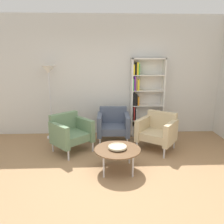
{
  "coord_description": "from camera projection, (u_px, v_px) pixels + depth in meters",
  "views": [
    {
      "loc": [
        -0.12,
        -3.15,
        1.96
      ],
      "look_at": [
        0.05,
        0.84,
        0.95
      ],
      "focal_mm": 36.0,
      "sensor_mm": 36.0,
      "label": 1
    }
  ],
  "objects": [
    {
      "name": "armchair_spare_guest",
      "position": [
        158.0,
        130.0,
        4.75
      ],
      "size": [
        0.95,
        0.93,
        0.78
      ],
      "rotation": [
        0.0,
        0.0,
        -0.63
      ],
      "color": "#C6B289",
      "rests_on": "ground_plane"
    },
    {
      "name": "plaster_back_panel",
      "position": [
        107.0,
        76.0,
        5.56
      ],
      "size": [
        6.4,
        0.12,
        2.9
      ],
      "primitive_type": "cube",
      "color": "silver",
      "rests_on": "ground_plane"
    },
    {
      "name": "decorative_bowl",
      "position": [
        118.0,
        147.0,
        3.85
      ],
      "size": [
        0.32,
        0.32,
        0.05
      ],
      "color": "beige",
      "rests_on": "coffee_table_low"
    },
    {
      "name": "coffee_table_low",
      "position": [
        117.0,
        150.0,
        3.87
      ],
      "size": [
        0.8,
        0.8,
        0.4
      ],
      "color": "brown",
      "rests_on": "ground_plane"
    },
    {
      "name": "armchair_near_window",
      "position": [
        70.0,
        132.0,
        4.66
      ],
      "size": [
        0.95,
        0.95,
        0.78
      ],
      "rotation": [
        0.0,
        0.0,
        0.73
      ],
      "color": "slate",
      "rests_on": "ground_plane"
    },
    {
      "name": "ground_plane",
      "position": [
        111.0,
        183.0,
        3.54
      ],
      "size": [
        8.32,
        8.32,
        0.0
      ],
      "primitive_type": "plane",
      "color": "#9E7751"
    },
    {
      "name": "bookshelf_tall",
      "position": [
        144.0,
        98.0,
        5.52
      ],
      "size": [
        0.8,
        0.3,
        1.9
      ],
      "color": "silver",
      "rests_on": "ground_plane"
    },
    {
      "name": "floor_lamp_torchiere",
      "position": [
        49.0,
        78.0,
        5.16
      ],
      "size": [
        0.32,
        0.32,
        1.74
      ],
      "color": "silver",
      "rests_on": "ground_plane"
    },
    {
      "name": "armchair_by_bookshelf",
      "position": [
        113.0,
        124.0,
        5.18
      ],
      "size": [
        0.74,
        0.68,
        0.78
      ],
      "rotation": [
        0.0,
        0.0,
        -0.03
      ],
      "color": "#4C566B",
      "rests_on": "ground_plane"
    }
  ]
}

